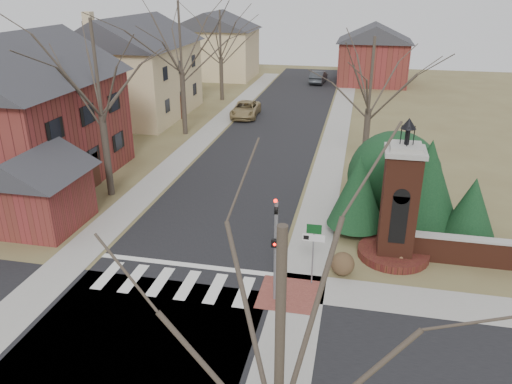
% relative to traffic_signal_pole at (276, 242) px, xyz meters
% --- Properties ---
extents(ground, '(120.00, 120.00, 0.00)m').
position_rel_traffic_signal_pole_xyz_m(ground, '(-4.30, -0.57, -2.59)').
color(ground, brown).
rests_on(ground, ground).
extents(main_street, '(8.00, 70.00, 0.01)m').
position_rel_traffic_signal_pole_xyz_m(main_street, '(-4.30, 21.43, -2.58)').
color(main_street, black).
rests_on(main_street, ground).
extents(cross_street, '(120.00, 8.00, 0.01)m').
position_rel_traffic_signal_pole_xyz_m(cross_street, '(-4.30, -3.57, -2.58)').
color(cross_street, black).
rests_on(cross_street, ground).
extents(crosswalk_zone, '(8.00, 2.20, 0.02)m').
position_rel_traffic_signal_pole_xyz_m(crosswalk_zone, '(-4.30, 0.23, -2.58)').
color(crosswalk_zone, silver).
rests_on(crosswalk_zone, ground).
extents(stop_bar, '(8.00, 0.35, 0.02)m').
position_rel_traffic_signal_pole_xyz_m(stop_bar, '(-4.30, 1.73, -2.58)').
color(stop_bar, silver).
rests_on(stop_bar, ground).
extents(sidewalk_right_main, '(2.00, 60.00, 0.02)m').
position_rel_traffic_signal_pole_xyz_m(sidewalk_right_main, '(0.90, 21.43, -2.58)').
color(sidewalk_right_main, gray).
rests_on(sidewalk_right_main, ground).
extents(sidewalk_left, '(2.00, 60.00, 0.02)m').
position_rel_traffic_signal_pole_xyz_m(sidewalk_left, '(-9.50, 21.43, -2.58)').
color(sidewalk_left, gray).
rests_on(sidewalk_left, ground).
extents(curb_apron, '(2.40, 2.40, 0.02)m').
position_rel_traffic_signal_pole_xyz_m(curb_apron, '(0.50, 0.43, -2.57)').
color(curb_apron, brown).
rests_on(curb_apron, ground).
extents(traffic_signal_pole, '(0.28, 0.41, 4.50)m').
position_rel_traffic_signal_pole_xyz_m(traffic_signal_pole, '(0.00, 0.00, 0.00)').
color(traffic_signal_pole, slate).
rests_on(traffic_signal_pole, ground).
extents(sign_post, '(0.90, 0.07, 2.75)m').
position_rel_traffic_signal_pole_xyz_m(sign_post, '(1.29, 1.41, -0.64)').
color(sign_post, slate).
rests_on(sign_post, ground).
extents(brick_gate_monument, '(3.20, 3.20, 6.47)m').
position_rel_traffic_signal_pole_xyz_m(brick_gate_monument, '(4.70, 4.42, -0.42)').
color(brick_gate_monument, '#542618').
rests_on(brick_gate_monument, ground).
extents(brick_garden_wall, '(7.50, 0.50, 1.30)m').
position_rel_traffic_signal_pole_xyz_m(brick_garden_wall, '(9.20, 4.43, -1.93)').
color(brick_garden_wall, '#542618').
rests_on(brick_garden_wall, ground).
extents(house_brick_left, '(9.80, 11.80, 9.42)m').
position_rel_traffic_signal_pole_xyz_m(house_brick_left, '(-17.31, 9.42, 2.07)').
color(house_brick_left, maroon).
rests_on(house_brick_left, ground).
extents(house_stucco_left, '(9.80, 12.80, 9.28)m').
position_rel_traffic_signal_pole_xyz_m(house_stucco_left, '(-17.80, 26.42, 2.01)').
color(house_stucco_left, beige).
rests_on(house_stucco_left, ground).
extents(garage_left, '(4.80, 4.80, 4.29)m').
position_rel_traffic_signal_pole_xyz_m(garage_left, '(-12.82, 3.92, -0.35)').
color(garage_left, maroon).
rests_on(garage_left, ground).
extents(house_distant_left, '(10.80, 8.80, 8.53)m').
position_rel_traffic_signal_pole_xyz_m(house_distant_left, '(-16.31, 47.42, 1.66)').
color(house_distant_left, beige).
rests_on(house_distant_left, ground).
extents(house_distant_right, '(8.80, 8.80, 7.30)m').
position_rel_traffic_signal_pole_xyz_m(house_distant_right, '(3.69, 47.42, 1.06)').
color(house_distant_right, maroon).
rests_on(house_distant_right, ground).
extents(evergreen_near, '(2.80, 2.80, 4.10)m').
position_rel_traffic_signal_pole_xyz_m(evergreen_near, '(2.90, 6.43, -0.29)').
color(evergreen_near, '#473D33').
rests_on(evergreen_near, ground).
extents(evergreen_mid, '(3.40, 3.40, 4.70)m').
position_rel_traffic_signal_pole_xyz_m(evergreen_mid, '(6.20, 7.63, 0.01)').
color(evergreen_mid, '#473D33').
rests_on(evergreen_mid, ground).
extents(evergreen_far, '(2.40, 2.40, 3.30)m').
position_rel_traffic_signal_pole_xyz_m(evergreen_far, '(8.20, 6.63, -0.69)').
color(evergreen_far, '#473D33').
rests_on(evergreen_far, ground).
extents(evergreen_mass, '(4.80, 4.80, 4.80)m').
position_rel_traffic_signal_pole_xyz_m(evergreen_mass, '(4.70, 8.93, -0.19)').
color(evergreen_mass, black).
rests_on(evergreen_mass, ground).
extents(bare_tree_0, '(8.05, 8.05, 11.15)m').
position_rel_traffic_signal_pole_xyz_m(bare_tree_0, '(-11.30, 8.43, 5.11)').
color(bare_tree_0, '#473D33').
rests_on(bare_tree_0, ground).
extents(bare_tree_1, '(8.40, 8.40, 11.64)m').
position_rel_traffic_signal_pole_xyz_m(bare_tree_1, '(-11.30, 21.43, 5.44)').
color(bare_tree_1, '#473D33').
rests_on(bare_tree_1, ground).
extents(bare_tree_2, '(7.35, 7.35, 10.19)m').
position_rel_traffic_signal_pole_xyz_m(bare_tree_2, '(-11.80, 34.43, 4.44)').
color(bare_tree_2, '#473D33').
rests_on(bare_tree_2, ground).
extents(bare_tree_3, '(7.00, 7.00, 9.70)m').
position_rel_traffic_signal_pole_xyz_m(bare_tree_3, '(3.20, 15.43, 4.10)').
color(bare_tree_3, '#473D33').
rests_on(bare_tree_3, ground).
extents(bare_tree_4, '(6.65, 6.65, 9.21)m').
position_rel_traffic_signal_pole_xyz_m(bare_tree_4, '(1.70, -9.57, 3.77)').
color(bare_tree_4, '#473D33').
rests_on(bare_tree_4, ground).
extents(pickup_truck, '(2.56, 5.10, 1.38)m').
position_rel_traffic_signal_pole_xyz_m(pickup_truck, '(-7.70, 27.90, -1.89)').
color(pickup_truck, '#9A8354').
rests_on(pickup_truck, ground).
extents(distant_car, '(1.95, 4.68, 1.51)m').
position_rel_traffic_signal_pole_xyz_m(distant_car, '(-2.70, 45.97, -1.83)').
color(distant_car, '#35393D').
rests_on(distant_car, ground).
extents(dry_shrub_left, '(1.01, 1.01, 1.01)m').
position_rel_traffic_signal_pole_xyz_m(dry_shrub_left, '(2.50, 2.43, -2.08)').
color(dry_shrub_left, '#503B24').
rests_on(dry_shrub_left, ground).
extents(dry_shrub_right, '(0.72, 0.72, 0.72)m').
position_rel_traffic_signal_pole_xyz_m(dry_shrub_right, '(5.00, 4.03, -2.22)').
color(dry_shrub_right, brown).
rests_on(dry_shrub_right, ground).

